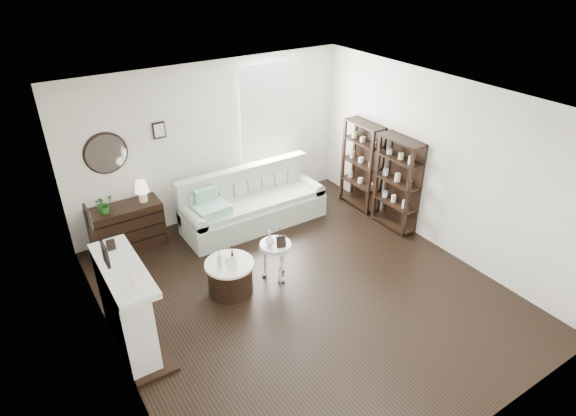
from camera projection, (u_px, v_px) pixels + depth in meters
room at (251, 121)px, 8.34m from camera, size 5.50×5.50×5.50m
fireplace at (127, 311)px, 5.65m from camera, size 0.50×1.40×1.84m
shelf_unit_far at (362, 165)px, 8.65m from camera, size 0.30×0.80×1.60m
shelf_unit_near at (397, 184)px, 7.99m from camera, size 0.30×0.80×1.60m
sofa at (252, 206)px, 8.33m from camera, size 2.47×0.86×0.96m
quilt at (211, 209)px, 7.73m from camera, size 0.58×0.48×0.14m
suitcase at (293, 194)px, 9.02m from camera, size 0.56×0.34×0.35m
dresser at (127, 227)px, 7.62m from camera, size 1.12×0.48×0.74m
table_lamp at (142, 191)px, 7.50m from camera, size 0.24×0.24×0.35m
potted_plant at (104, 204)px, 7.20m from camera, size 0.33×0.31×0.29m
drum_table at (230, 277)px, 6.71m from camera, size 0.68×0.68×0.48m
pedestal_table at (276, 246)px, 6.88m from camera, size 0.47×0.47×0.56m
eiffel_drum at (232, 253)px, 6.62m from camera, size 0.15×0.15×0.21m
bottle_drum at (220, 261)px, 6.39m from camera, size 0.07×0.07×0.29m
card_frame_drum at (231, 264)px, 6.40m from camera, size 0.15×0.06×0.20m
eiffel_ped at (280, 235)px, 6.88m from camera, size 0.12×0.12×0.19m
flask_ped at (270, 238)px, 6.78m from camera, size 0.13×0.13×0.23m
card_frame_ped at (281, 242)px, 6.73m from camera, size 0.14×0.09×0.18m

